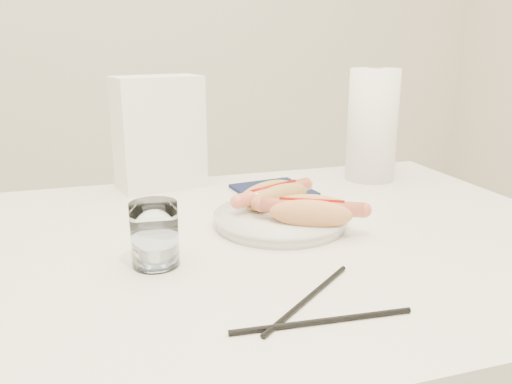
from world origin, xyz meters
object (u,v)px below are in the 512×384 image
object	(u,v)px
plate	(280,221)
paper_towel_roll	(372,125)
hotdog_right	(311,211)
water_glass	(155,234)
table	(228,274)
hotdog_left	(274,196)
napkin_box	(159,133)

from	to	relation	value
plate	paper_towel_roll	distance (m)	0.40
hotdog_right	water_glass	world-z (taller)	water_glass
water_glass	table	bearing A→B (deg)	27.47
water_glass	paper_towel_roll	bearing A→B (deg)	32.44
hotdog_left	hotdog_right	distance (m)	0.10
hotdog_left	water_glass	bearing A→B (deg)	-171.25
plate	table	bearing A→B (deg)	-160.02
water_glass	plate	bearing A→B (deg)	24.10
table	napkin_box	xyz separation A→B (m)	(-0.06, 0.35, 0.18)
table	plate	bearing A→B (deg)	19.98
hotdog_right	napkin_box	bearing A→B (deg)	145.64
hotdog_left	paper_towel_roll	world-z (taller)	paper_towel_roll
table	paper_towel_roll	size ratio (longest dim) A/B	4.84
napkin_box	water_glass	bearing A→B (deg)	-111.13
plate	water_glass	size ratio (longest dim) A/B	2.39
plate	hotdog_left	xyz separation A→B (m)	(0.00, 0.04, 0.03)
hotdog_left	paper_towel_roll	distance (m)	0.36
plate	water_glass	world-z (taller)	water_glass
hotdog_left	water_glass	xyz separation A→B (m)	(-0.23, -0.14, 0.01)
water_glass	paper_towel_roll	size ratio (longest dim) A/B	0.37
plate	paper_towel_roll	xyz separation A→B (m)	(0.30, 0.23, 0.11)
plate	napkin_box	size ratio (longest dim) A/B	0.94
hotdog_left	water_glass	distance (m)	0.27
table	hotdog_left	bearing A→B (deg)	37.54
paper_towel_roll	table	bearing A→B (deg)	-146.19
hotdog_left	paper_towel_roll	xyz separation A→B (m)	(0.30, 0.19, 0.08)
paper_towel_roll	water_glass	bearing A→B (deg)	-147.56
hotdog_right	water_glass	size ratio (longest dim) A/B	1.72
napkin_box	hotdog_right	bearing A→B (deg)	-74.54
table	hotdog_right	xyz separation A→B (m)	(0.14, -0.02, 0.10)
table	hotdog_left	distance (m)	0.17
water_glass	hotdog_left	bearing A→B (deg)	32.52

